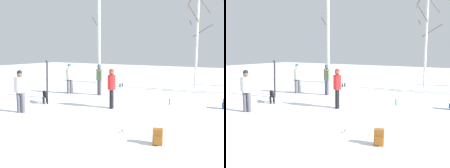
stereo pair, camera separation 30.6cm
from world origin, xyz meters
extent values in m
plane|color=white|center=(0.00, 0.00, 0.00)|extent=(60.00, 60.00, 0.00)
cylinder|color=#4C4C56|center=(-2.77, -0.34, 0.41)|extent=(0.16, 0.16, 0.82)
cylinder|color=#4C4C56|center=(-2.61, -0.25, 0.41)|extent=(0.16, 0.16, 0.82)
cylinder|color=silver|center=(-2.69, -0.29, 1.13)|extent=(0.34, 0.34, 0.62)
sphere|color=brown|center=(-2.69, -0.29, 1.55)|extent=(0.22, 0.22, 0.22)
sphere|color=black|center=(-2.69, -0.29, 1.61)|extent=(0.21, 0.21, 0.21)
cylinder|color=silver|center=(-2.87, -0.39, 1.11)|extent=(0.10, 0.10, 0.56)
cylinder|color=silver|center=(-2.50, -0.20, 1.11)|extent=(0.10, 0.10, 0.56)
cylinder|color=#4C4C56|center=(-2.29, 4.68, 0.41)|extent=(0.16, 0.16, 0.82)
cylinder|color=#4C4C56|center=(-2.14, 4.59, 0.41)|extent=(0.16, 0.16, 0.82)
cylinder|color=#566B47|center=(-2.22, 4.63, 1.13)|extent=(0.34, 0.34, 0.62)
sphere|color=brown|center=(-2.22, 4.63, 1.55)|extent=(0.22, 0.22, 0.22)
sphere|color=#265999|center=(-2.22, 4.63, 1.61)|extent=(0.21, 0.21, 0.21)
cylinder|color=#566B47|center=(-2.40, 4.74, 1.11)|extent=(0.10, 0.10, 0.56)
cylinder|color=#566B47|center=(-2.03, 4.52, 1.11)|extent=(0.10, 0.10, 0.56)
cylinder|color=#4C4C56|center=(-3.89, 4.22, 0.41)|extent=(0.16, 0.16, 0.82)
cylinder|color=#4C4C56|center=(-4.01, 4.09, 0.41)|extent=(0.16, 0.16, 0.82)
cylinder|color=silver|center=(-3.95, 4.15, 1.13)|extent=(0.34, 0.34, 0.62)
sphere|color=beige|center=(-3.95, 4.15, 1.55)|extent=(0.22, 0.22, 0.22)
sphere|color=#265999|center=(-3.95, 4.15, 1.61)|extent=(0.21, 0.21, 0.21)
cylinder|color=silver|center=(-3.81, 4.31, 1.11)|extent=(0.10, 0.10, 0.56)
cylinder|color=silver|center=(-4.08, 4.00, 1.11)|extent=(0.10, 0.10, 0.56)
cylinder|color=black|center=(0.05, 2.18, 0.41)|extent=(0.16, 0.16, 0.82)
cylinder|color=black|center=(-0.03, 2.34, 0.41)|extent=(0.16, 0.16, 0.82)
cylinder|color=red|center=(0.01, 2.26, 1.13)|extent=(0.34, 0.34, 0.62)
sphere|color=brown|center=(0.01, 2.26, 1.55)|extent=(0.22, 0.22, 0.22)
sphere|color=#B22626|center=(0.01, 2.26, 1.61)|extent=(0.21, 0.21, 0.21)
cylinder|color=red|center=(0.10, 2.07, 1.11)|extent=(0.10, 0.10, 0.56)
cylinder|color=red|center=(-0.08, 2.45, 1.11)|extent=(0.10, 0.10, 0.56)
ellipsoid|color=black|center=(-3.17, 1.48, 0.41)|extent=(0.60, 0.55, 0.26)
sphere|color=black|center=(-3.43, 1.70, 0.48)|extent=(0.18, 0.18, 0.18)
ellipsoid|color=black|center=(-3.48, 1.74, 0.46)|extent=(0.12, 0.11, 0.06)
cylinder|color=black|center=(-2.90, 1.26, 0.49)|extent=(0.17, 0.15, 0.17)
cylinder|color=black|center=(-3.37, 1.55, 0.14)|extent=(0.07, 0.07, 0.28)
cylinder|color=black|center=(-3.27, 1.67, 0.14)|extent=(0.07, 0.07, 0.28)
cylinder|color=black|center=(-3.07, 1.30, 0.14)|extent=(0.07, 0.07, 0.28)
cylinder|color=black|center=(-2.97, 1.42, 0.14)|extent=(0.07, 0.07, 0.28)
cube|color=black|center=(-4.08, 2.56, 0.93)|extent=(0.05, 0.16, 1.86)
cube|color=black|center=(-4.08, 2.56, 1.90)|extent=(0.03, 0.06, 0.10)
cube|color=black|center=(-4.07, 2.50, 0.93)|extent=(0.05, 0.16, 1.86)
cube|color=black|center=(-4.07, 2.50, 1.90)|extent=(0.03, 0.06, 0.10)
cylinder|color=#B2B2BC|center=(2.00, -0.41, 0.72)|extent=(0.02, 0.11, 1.43)
cylinder|color=black|center=(2.00, -0.41, 1.48)|extent=(0.04, 0.04, 0.10)
cylinder|color=black|center=(2.00, -0.41, 0.07)|extent=(0.07, 0.07, 0.01)
cylinder|color=#B2B2BC|center=(2.00, -0.55, 0.72)|extent=(0.02, 0.11, 1.43)
cylinder|color=black|center=(2.00, -0.55, 1.48)|extent=(0.04, 0.04, 0.10)
cylinder|color=black|center=(2.00, -0.55, 0.07)|extent=(0.07, 0.07, 0.01)
cube|color=#99591E|center=(3.27, -0.75, 0.22)|extent=(0.31, 0.27, 0.44)
cube|color=#99591E|center=(3.31, -0.87, 0.15)|extent=(0.20, 0.11, 0.20)
cube|color=black|center=(3.17, -0.66, 0.22)|extent=(0.04, 0.03, 0.37)
cube|color=black|center=(3.30, -0.62, 0.22)|extent=(0.04, 0.03, 0.37)
cube|color=#1E4C99|center=(4.19, 4.58, 0.15)|extent=(0.15, 0.20, 0.20)
cylinder|color=green|center=(1.96, 4.14, 0.13)|extent=(0.07, 0.07, 0.26)
cylinder|color=black|center=(1.96, 4.14, 0.27)|extent=(0.04, 0.04, 0.02)
cylinder|color=silver|center=(-5.28, 9.18, 3.41)|extent=(0.21, 0.21, 6.82)
cylinder|color=brown|center=(-5.45, 8.88, 4.59)|extent=(0.68, 0.42, 0.64)
cylinder|color=silver|center=(1.70, 10.13, 3.00)|extent=(0.15, 0.15, 6.00)
cylinder|color=brown|center=(1.89, 10.78, 3.75)|extent=(1.35, 0.44, 0.77)
cylinder|color=brown|center=(1.49, 9.72, 4.80)|extent=(0.88, 0.48, 1.29)
cylinder|color=brown|center=(2.12, 9.79, 5.27)|extent=(0.73, 0.89, 1.05)
cylinder|color=brown|center=(1.30, 9.95, 4.23)|extent=(0.40, 0.84, 0.38)
cylinder|color=brown|center=(1.18, 10.15, 5.66)|extent=(0.11, 1.08, 1.17)
camera|label=1|loc=(5.59, -6.94, 2.53)|focal=40.74mm
camera|label=2|loc=(5.85, -6.78, 2.53)|focal=40.74mm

